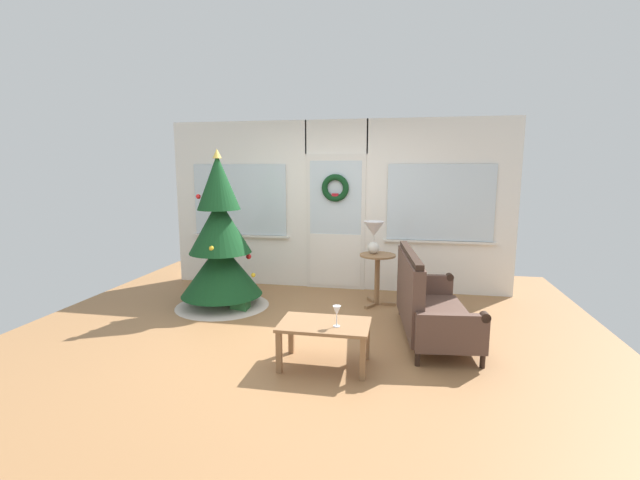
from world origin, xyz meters
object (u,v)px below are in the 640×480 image
Objects in this scene: settee_sofa at (426,304)px; coffee_table at (325,329)px; christmas_tree at (220,248)px; gift_box at (240,303)px; side_table at (377,269)px; table_lamp at (374,233)px; wine_glass at (337,312)px.

coffee_table is (-0.97, -0.91, -0.02)m from settee_sofa.
gift_box is (0.32, -0.16, -0.68)m from christmas_tree.
christmas_tree reaches higher than side_table.
side_table is 1.59× the size of table_lamp.
christmas_tree is 10.70× the size of wine_glass.
side_table is at bearing 79.49° from coffee_table.
settee_sofa is 1.33m from coffee_table.
side_table reaches higher than wine_glass.
settee_sofa is 8.44× the size of wine_glass.
settee_sofa reaches higher than gift_box.
table_lamp is 2.12m from coffee_table.
gift_box is at bearing -158.99° from table_lamp.
wine_glass is (0.12, -0.06, 0.20)m from coffee_table.
wine_glass is (-0.24, -2.02, 0.06)m from side_table.
christmas_tree is at bearing -167.84° from side_table.
gift_box is (-2.33, 0.45, -0.27)m from settee_sofa.
settee_sofa is at bearing -58.74° from table_lamp.
settee_sofa reaches higher than side_table.
table_lamp is 2.11m from wine_glass.
gift_box is (-1.37, 1.36, -0.25)m from coffee_table.
coffee_table is 1.94m from gift_box.
table_lamp is 2.26× the size of wine_glass.
coffee_table is at bearing -44.81° from gift_box.
table_lamp is 1.99m from gift_box.
table_lamp is at bearing 121.26° from settee_sofa.
christmas_tree reaches higher than gift_box.
table_lamp is at bearing 85.04° from wine_glass.
christmas_tree is 1.27× the size of settee_sofa.
wine_glass is (1.81, -1.58, -0.23)m from christmas_tree.
settee_sofa is 2.39m from gift_box.
wine_glass is (-0.84, -0.97, 0.18)m from settee_sofa.
christmas_tree is 2.98× the size of side_table.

